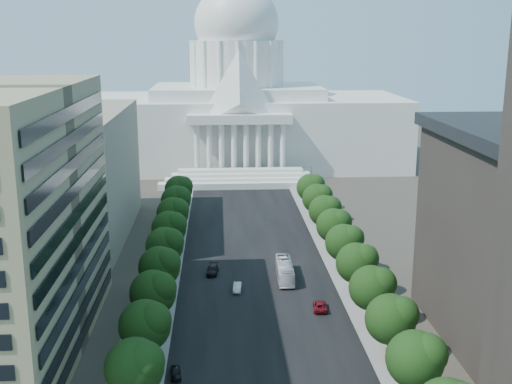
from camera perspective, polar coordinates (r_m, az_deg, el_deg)
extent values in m
cube|color=black|center=(147.82, -0.51, -4.72)|extent=(30.00, 260.00, 0.01)
cube|color=gray|center=(148.14, -7.89, -4.82)|extent=(8.00, 260.00, 0.02)
cube|color=gray|center=(149.92, 6.79, -4.55)|extent=(8.00, 260.00, 0.02)
cube|color=white|center=(237.60, -1.68, 5.46)|extent=(120.00, 50.00, 25.00)
cube|color=white|center=(235.93, -1.70, 8.94)|extent=(60.00, 40.00, 4.00)
cube|color=white|center=(209.78, -1.46, 6.55)|extent=(34.00, 8.00, 3.00)
cylinder|color=white|center=(235.30, -1.72, 11.37)|extent=(32.00, 32.00, 16.00)
ellipsoid|color=white|center=(235.12, -1.75, 14.78)|extent=(30.00, 30.00, 27.60)
cube|color=gray|center=(158.74, -18.29, 1.48)|extent=(38.00, 52.00, 30.00)
sphere|color=black|center=(85.20, -10.77, -15.07)|extent=(7.60, 7.60, 7.60)
sphere|color=black|center=(83.83, -9.94, -14.65)|extent=(5.32, 5.32, 5.32)
cylinder|color=#33261C|center=(97.90, -9.75, -14.10)|extent=(0.56, 0.56, 2.94)
sphere|color=black|center=(95.80, -9.86, -11.62)|extent=(7.60, 7.60, 7.60)
sphere|color=black|center=(94.49, -9.13, -11.20)|extent=(5.32, 5.32, 5.32)
cylinder|color=#33261C|center=(108.59, -9.07, -11.15)|extent=(0.56, 0.56, 2.94)
sphere|color=black|center=(106.70, -9.16, -8.86)|extent=(7.60, 7.60, 7.60)
sphere|color=black|center=(105.44, -8.50, -8.45)|extent=(5.32, 5.32, 5.32)
cylinder|color=#33261C|center=(119.53, -8.52, -8.73)|extent=(0.56, 0.56, 2.94)
sphere|color=black|center=(117.82, -8.60, -6.62)|extent=(7.60, 7.60, 7.60)
sphere|color=black|center=(116.60, -8.00, -6.22)|extent=(5.32, 5.32, 5.32)
cylinder|color=#33261C|center=(130.65, -8.07, -6.72)|extent=(0.56, 0.56, 2.94)
sphere|color=black|center=(129.09, -8.14, -4.76)|extent=(7.60, 7.60, 7.60)
sphere|color=black|center=(127.91, -7.59, -4.38)|extent=(5.32, 5.32, 5.32)
cylinder|color=#33261C|center=(141.92, -7.69, -5.02)|extent=(0.56, 0.56, 2.94)
sphere|color=black|center=(140.49, -7.75, -3.21)|extent=(7.60, 7.60, 7.60)
sphere|color=black|center=(139.34, -7.24, -2.85)|extent=(5.32, 5.32, 5.32)
cylinder|color=#33261C|center=(153.30, -7.37, -3.58)|extent=(0.56, 0.56, 2.94)
sphere|color=black|center=(151.97, -7.42, -1.89)|extent=(7.60, 7.60, 7.60)
sphere|color=black|center=(150.85, -6.95, -1.54)|extent=(5.32, 5.32, 5.32)
cylinder|color=#33261C|center=(164.77, -7.10, -2.33)|extent=(0.56, 0.56, 2.94)
sphere|color=black|center=(163.54, -7.14, -0.75)|extent=(7.60, 7.60, 7.60)
sphere|color=black|center=(162.43, -6.70, -0.42)|extent=(5.32, 5.32, 5.32)
cylinder|color=#33261C|center=(176.31, -6.86, -1.25)|extent=(0.56, 0.56, 2.94)
sphere|color=black|center=(175.16, -6.90, 0.23)|extent=(7.60, 7.60, 7.60)
sphere|color=black|center=(174.08, -6.49, 0.55)|extent=(5.32, 5.32, 5.32)
sphere|color=black|center=(88.10, 13.94, -14.22)|extent=(7.60, 7.60, 7.60)
sphere|color=black|center=(87.33, 14.99, -13.71)|extent=(5.32, 5.32, 5.32)
cylinder|color=#33261C|center=(100.44, 11.73, -13.44)|extent=(0.56, 0.56, 2.94)
sphere|color=black|center=(98.40, 11.87, -11.01)|extent=(7.60, 7.60, 7.60)
sphere|color=black|center=(97.61, 12.78, -10.53)|extent=(5.32, 5.32, 5.32)
cylinder|color=#33261C|center=(110.88, 10.12, -10.65)|extent=(0.56, 0.56, 2.94)
sphere|color=black|center=(109.04, 10.23, -8.40)|extent=(7.60, 7.60, 7.60)
sphere|color=black|center=(108.25, 11.04, -7.96)|extent=(5.32, 5.32, 5.32)
cylinder|color=#33261C|center=(121.62, 8.81, -8.34)|extent=(0.56, 0.56, 2.94)
sphere|color=black|center=(119.94, 8.90, -6.26)|extent=(7.60, 7.60, 7.60)
sphere|color=black|center=(119.14, 9.62, -5.84)|extent=(5.32, 5.32, 5.32)
cylinder|color=#33261C|center=(132.57, 7.73, -6.40)|extent=(0.56, 0.56, 2.94)
sphere|color=black|center=(131.03, 7.80, -4.47)|extent=(7.60, 7.60, 7.60)
sphere|color=black|center=(130.23, 8.46, -4.08)|extent=(5.32, 5.32, 5.32)
cylinder|color=#33261C|center=(143.69, 6.83, -4.76)|extent=(0.56, 0.56, 2.94)
sphere|color=black|center=(142.27, 6.88, -2.96)|extent=(7.60, 7.60, 7.60)
sphere|color=black|center=(141.47, 7.48, -2.60)|extent=(5.32, 5.32, 5.32)
cylinder|color=#33261C|center=(154.94, 6.05, -3.35)|extent=(0.56, 0.56, 2.94)
sphere|color=black|center=(153.62, 6.10, -1.68)|extent=(7.60, 7.60, 7.60)
sphere|color=black|center=(152.82, 6.65, -1.33)|extent=(5.32, 5.32, 5.32)
cylinder|color=#33261C|center=(166.29, 5.39, -2.14)|extent=(0.56, 0.56, 2.94)
sphere|color=black|center=(165.07, 5.42, -0.57)|extent=(7.60, 7.60, 7.60)
sphere|color=black|center=(164.27, 5.93, -0.24)|extent=(5.32, 5.32, 5.32)
cylinder|color=#33261C|center=(177.73, 4.81, -1.08)|extent=(0.56, 0.56, 2.94)
sphere|color=black|center=(176.59, 4.84, 0.40)|extent=(7.60, 7.60, 7.60)
sphere|color=black|center=(175.79, 5.31, 0.71)|extent=(5.32, 5.32, 5.32)
cylinder|color=gray|center=(98.90, 13.40, -12.03)|extent=(0.18, 0.18, 9.00)
cylinder|color=gray|center=(96.80, 12.85, -9.78)|extent=(2.40, 0.14, 0.14)
sphere|color=gray|center=(96.54, 12.21, -9.88)|extent=(0.44, 0.44, 0.44)
cylinder|color=gray|center=(121.06, 10.03, -6.95)|extent=(0.18, 0.18, 9.00)
cylinder|color=gray|center=(119.35, 9.56, -5.05)|extent=(2.40, 0.14, 0.14)
sphere|color=gray|center=(119.14, 9.04, -5.11)|extent=(0.44, 0.44, 0.44)
cylinder|color=gray|center=(144.15, 7.77, -3.46)|extent=(0.18, 0.18, 9.00)
cylinder|color=gray|center=(142.72, 7.35, -1.82)|extent=(2.40, 0.14, 0.14)
sphere|color=gray|center=(142.54, 6.92, -1.87)|extent=(0.44, 0.44, 0.44)
cylinder|color=gray|center=(167.79, 6.15, -0.94)|extent=(0.18, 0.18, 9.00)
cylinder|color=gray|center=(166.56, 5.78, 0.49)|extent=(2.40, 0.14, 0.14)
sphere|color=gray|center=(166.41, 5.41, 0.45)|extent=(0.44, 0.44, 0.44)
cylinder|color=gray|center=(191.77, 4.94, 0.96)|extent=(0.18, 0.18, 9.00)
cylinder|color=gray|center=(190.70, 4.61, 2.21)|extent=(2.40, 0.14, 0.14)
sphere|color=gray|center=(190.57, 4.28, 2.18)|extent=(0.44, 0.44, 0.44)
imported|color=black|center=(94.53, -7.17, -15.66)|extent=(1.92, 3.90, 1.28)
imported|color=#B5B6BD|center=(122.01, -1.67, -8.48)|extent=(1.93, 4.42, 1.41)
imported|color=maroon|center=(114.72, 5.71, -10.05)|extent=(2.77, 5.22, 1.40)
imported|color=black|center=(130.60, -3.90, -6.94)|extent=(2.64, 5.50, 1.55)
imported|color=silver|center=(127.62, 2.58, -6.96)|extent=(3.29, 12.66, 3.51)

